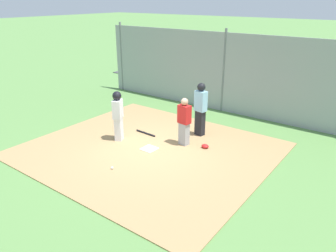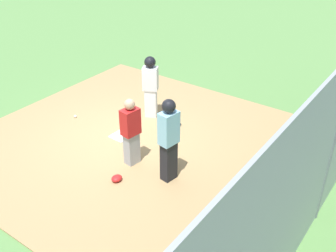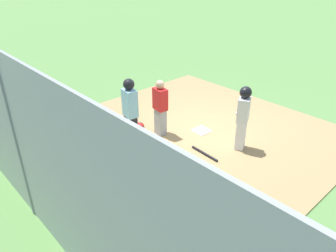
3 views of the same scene
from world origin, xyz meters
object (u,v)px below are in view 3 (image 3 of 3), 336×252
umpire (130,112)px  baseball (236,113)px  home_plate (201,131)px  catcher (160,107)px  catcher_mask (140,125)px  runner (243,114)px  baseball_bat (205,154)px

umpire → baseball: 3.72m
home_plate → baseball: size_ratio=5.95×
catcher → umpire: size_ratio=0.85×
catcher_mask → baseball: (1.37, 2.72, -0.02)m
runner → baseball_bat: runner is taller
baseball_bat → catcher_mask: catcher_mask is taller
catcher → baseball: bearing=-6.0°
catcher_mask → baseball: 3.04m
home_plate → catcher: size_ratio=0.28×
umpire → baseball_bat: 2.10m
baseball_bat → baseball: size_ratio=11.53×
runner → catcher_mask: 3.01m
baseball → runner: bearing=-51.3°
baseball_bat → catcher_mask: size_ratio=3.55×
catcher → runner: size_ratio=0.93×
home_plate → runner: size_ratio=0.26×
catcher → umpire: umpire is taller
runner → baseball_bat: bearing=40.9°
baseball_bat → runner: bearing=69.7°
catcher → catcher_mask: catcher is taller
catcher_mask → runner: bearing=23.5°
home_plate → catcher_mask: (-1.37, -1.11, 0.05)m
home_plate → catcher_mask: size_ratio=1.83×
baseball_bat → baseball: bearing=112.4°
umpire → runner: umpire is taller
umpire → catcher_mask: size_ratio=7.62×
home_plate → runner: runner is taller
baseball_bat → baseball: 2.62m
catcher → catcher_mask: 1.03m
umpire → catcher_mask: 1.41m
baseball_bat → home_plate: bearing=138.5°
baseball_bat → catcher_mask: (-2.25, -0.24, 0.03)m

